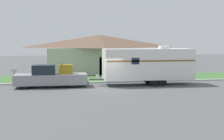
{
  "coord_description": "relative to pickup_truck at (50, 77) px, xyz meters",
  "views": [
    {
      "loc": [
        -3.94,
        -25.4,
        4.01
      ],
      "look_at": [
        0.54,
        1.88,
        1.4
      ],
      "focal_mm": 50.0,
      "sensor_mm": 36.0,
      "label": 1
    }
  ],
  "objects": [
    {
      "name": "ground_plane",
      "position": [
        4.86,
        -1.88,
        -0.87
      ],
      "size": [
        120.0,
        120.0,
        0.0
      ],
      "primitive_type": "plane",
      "color": "#515456"
    },
    {
      "name": "mailbox",
      "position": [
        -3.39,
        2.57,
        0.2
      ],
      "size": [
        0.48,
        0.2,
        1.4
      ],
      "color": "brown",
      "rests_on": "ground_plane"
    },
    {
      "name": "travel_trailer",
      "position": [
        8.72,
        -0.0,
        1.02
      ],
      "size": [
        9.39,
        2.43,
        3.56
      ],
      "color": "black",
      "rests_on": "ground_plane"
    },
    {
      "name": "pickup_truck",
      "position": [
        0.0,
        0.0,
        0.0
      ],
      "size": [
        6.28,
        2.08,
        2.05
      ],
      "color": "black",
      "rests_on": "ground_plane"
    },
    {
      "name": "house_across_street",
      "position": [
        5.82,
        12.19,
        1.58
      ],
      "size": [
        13.94,
        7.89,
        4.74
      ],
      "color": "#B2B2A8",
      "rests_on": "ground_plane"
    },
    {
      "name": "curb_strip",
      "position": [
        4.86,
        1.87,
        -0.8
      ],
      "size": [
        80.0,
        0.3,
        0.14
      ],
      "color": "beige",
      "rests_on": "ground_plane"
    },
    {
      "name": "lawn_strip",
      "position": [
        4.86,
        5.52,
        -0.86
      ],
      "size": [
        80.0,
        7.0,
        0.03
      ],
      "color": "#3D6B33",
      "rests_on": "ground_plane"
    }
  ]
}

